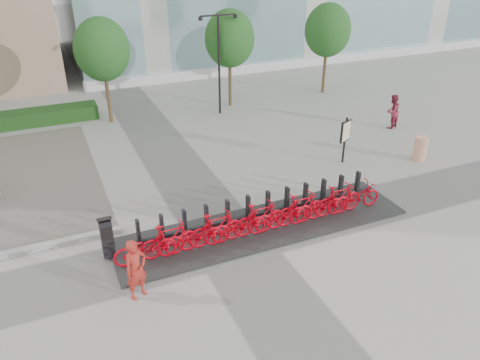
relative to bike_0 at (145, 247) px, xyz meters
name	(u,v)px	position (x,y,z in m)	size (l,w,h in m)	color
ground	(230,241)	(2.60, 0.05, -0.56)	(120.00, 120.00, 0.00)	#A6A499
hedge_b	(35,117)	(-2.40, 13.25, -0.21)	(6.00, 1.20, 0.70)	#184219
tree_1	(102,50)	(1.10, 12.05, 3.03)	(2.60, 2.60, 5.10)	brown
tree_2	(230,39)	(7.60, 12.05, 3.03)	(2.60, 2.60, 5.10)	brown
tree_3	(328,30)	(13.60, 12.05, 3.03)	(2.60, 2.60, 5.10)	brown
streetlamp	(219,53)	(6.60, 11.05, 2.57)	(2.00, 0.20, 5.00)	black
dock_pad	(263,226)	(3.90, 0.35, -0.52)	(9.60, 2.40, 0.08)	#272727
dock_rail_posts	(259,206)	(3.96, 0.82, -0.06)	(8.02, 0.50, 0.85)	black
bike_0	(145,247)	(0.00, 0.00, 0.00)	(0.64, 1.83, 0.96)	#BF000F
bike_1	(170,240)	(0.72, 0.00, 0.05)	(0.50, 1.77, 1.07)	#BF000F
bike_2	(194,235)	(1.44, 0.00, 0.00)	(0.64, 1.83, 0.96)	#BF000F
bike_3	(217,229)	(2.16, 0.00, 0.05)	(0.50, 1.77, 1.07)	#BF000F
bike_4	(239,225)	(2.88, 0.00, 0.00)	(0.64, 1.83, 0.96)	#BF000F
bike_5	(260,218)	(3.60, 0.00, 0.05)	(0.50, 1.77, 1.07)	#BF000F
bike_6	(281,215)	(4.32, 0.00, 0.00)	(0.64, 1.83, 0.96)	#BF000F
bike_7	(301,208)	(5.04, 0.00, 0.05)	(0.50, 1.77, 1.07)	#BF000F
bike_8	(320,205)	(5.76, 0.00, 0.00)	(0.64, 1.83, 0.96)	#BF000F
bike_9	(338,199)	(6.48, 0.00, 0.05)	(0.50, 1.77, 1.07)	#BF000F
bike_10	(356,196)	(7.20, 0.00, 0.00)	(0.64, 1.83, 0.96)	#BF000F
kiosk	(107,237)	(-0.93, 0.69, 0.16)	(0.41, 0.35, 1.34)	black
worker_red	(136,270)	(-0.51, -1.26, 0.29)	(0.62, 0.41, 1.71)	#B1291E
pedestrian	(392,111)	(13.47, 5.77, 0.27)	(0.81, 0.63, 1.66)	maroon
construction_barrel	(420,149)	(12.09, 2.30, -0.04)	(0.54, 0.54, 1.03)	#E45416
map_sign	(346,133)	(9.07, 3.41, 0.73)	(0.62, 0.33, 1.95)	black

